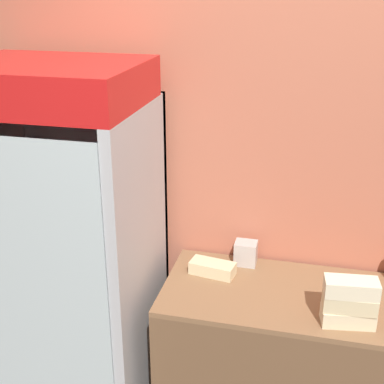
{
  "coord_description": "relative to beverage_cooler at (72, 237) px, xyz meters",
  "views": [
    {
      "loc": [
        -0.12,
        -1.29,
        2.22
      ],
      "look_at": [
        -0.65,
        0.89,
        1.31
      ],
      "focal_mm": 50.0,
      "sensor_mm": 36.0,
      "label": 1
    }
  ],
  "objects": [
    {
      "name": "sandwich_stack_middle",
      "position": [
        1.31,
        -0.16,
        -0.06
      ],
      "size": [
        0.22,
        0.12,
        0.07
      ],
      "color": "beige",
      "rests_on": "sandwich_stack_bottom"
    },
    {
      "name": "napkin_dispenser",
      "position": [
        0.82,
        0.24,
        -0.11
      ],
      "size": [
        0.11,
        0.09,
        0.12
      ],
      "color": "#B7B2AD",
      "rests_on": "prep_counter"
    },
    {
      "name": "beverage_cooler",
      "position": [
        0.0,
        0.0,
        0.0
      ],
      "size": [
        0.79,
        0.72,
        1.89
      ],
      "color": "#B2B7BC",
      "rests_on": "ground_plane"
    },
    {
      "name": "prep_counter",
      "position": [
        1.23,
        0.01,
        -0.6
      ],
      "size": [
        1.52,
        0.59,
        0.87
      ],
      "color": "brown",
      "rests_on": "ground_plane"
    },
    {
      "name": "wall_back",
      "position": [
        1.24,
        0.36,
        0.32
      ],
      "size": [
        5.2,
        0.09,
        2.7
      ],
      "color": "#B7664C",
      "rests_on": "ground_plane"
    },
    {
      "name": "sandwich_flat_left",
      "position": [
        0.68,
        0.1,
        -0.14
      ],
      "size": [
        0.23,
        0.13,
        0.06
      ],
      "color": "beige",
      "rests_on": "prep_counter"
    },
    {
      "name": "sandwich_stack_top",
      "position": [
        1.31,
        -0.16,
        0.01
      ],
      "size": [
        0.23,
        0.12,
        0.07
      ],
      "color": "beige",
      "rests_on": "sandwich_stack_middle"
    },
    {
      "name": "sandwich_stack_bottom",
      "position": [
        1.31,
        -0.16,
        -0.13
      ],
      "size": [
        0.23,
        0.13,
        0.07
      ],
      "color": "beige",
      "rests_on": "prep_counter"
    }
  ]
}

